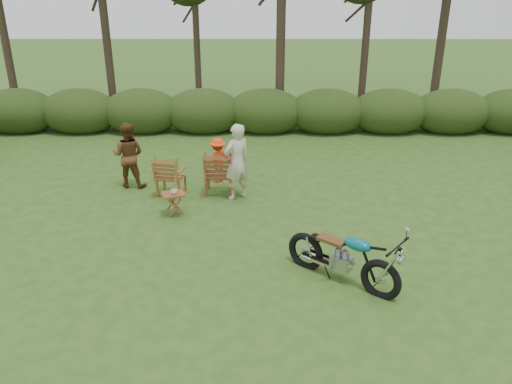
{
  "coord_description": "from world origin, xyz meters",
  "views": [
    {
      "loc": [
        -0.23,
        -6.88,
        4.39
      ],
      "look_at": [
        -0.27,
        1.57,
        0.9
      ],
      "focal_mm": 35.0,
      "sensor_mm": 36.0,
      "label": 1
    }
  ],
  "objects_px": {
    "adult_a": "(237,198)",
    "motorcycle": "(340,280)",
    "lawn_chair_right": "(220,193)",
    "side_table": "(174,204)",
    "child": "(219,181)",
    "lawn_chair_left": "(172,194)",
    "cup": "(174,192)",
    "adult_b": "(132,186)"
  },
  "relations": [
    {
      "from": "motorcycle",
      "to": "child",
      "type": "distance_m",
      "value": 4.96
    },
    {
      "from": "cup",
      "to": "child",
      "type": "relative_size",
      "value": 0.12
    },
    {
      "from": "lawn_chair_right",
      "to": "adult_b",
      "type": "bearing_deg",
      "value": -9.66
    },
    {
      "from": "lawn_chair_right",
      "to": "lawn_chair_left",
      "type": "relative_size",
      "value": 1.08
    },
    {
      "from": "side_table",
      "to": "adult_b",
      "type": "xyz_separation_m",
      "value": [
        -1.27,
        1.62,
        -0.24
      ]
    },
    {
      "from": "adult_a",
      "to": "motorcycle",
      "type": "bearing_deg",
      "value": 81.53
    },
    {
      "from": "cup",
      "to": "lawn_chair_left",
      "type": "bearing_deg",
      "value": 102.52
    },
    {
      "from": "side_table",
      "to": "adult_a",
      "type": "xyz_separation_m",
      "value": [
        1.27,
        0.92,
        -0.24
      ]
    },
    {
      "from": "lawn_chair_left",
      "to": "cup",
      "type": "bearing_deg",
      "value": 113.13
    },
    {
      "from": "lawn_chair_right",
      "to": "side_table",
      "type": "xyz_separation_m",
      "value": [
        -0.85,
        -1.22,
        0.24
      ]
    },
    {
      "from": "adult_b",
      "to": "lawn_chair_left",
      "type": "bearing_deg",
      "value": 161.62
    },
    {
      "from": "lawn_chair_right",
      "to": "adult_a",
      "type": "bearing_deg",
      "value": 144.72
    },
    {
      "from": "side_table",
      "to": "lawn_chair_left",
      "type": "bearing_deg",
      "value": 101.58
    },
    {
      "from": "cup",
      "to": "child",
      "type": "bearing_deg",
      "value": 69.42
    },
    {
      "from": "lawn_chair_right",
      "to": "child",
      "type": "xyz_separation_m",
      "value": [
        -0.08,
        0.72,
        0.0
      ]
    },
    {
      "from": "adult_a",
      "to": "side_table",
      "type": "bearing_deg",
      "value": -0.73
    },
    {
      "from": "lawn_chair_right",
      "to": "child",
      "type": "height_order",
      "value": "child"
    },
    {
      "from": "cup",
      "to": "child",
      "type": "distance_m",
      "value": 2.18
    },
    {
      "from": "cup",
      "to": "motorcycle",
      "type": "bearing_deg",
      "value": -38.47
    },
    {
      "from": "cup",
      "to": "adult_b",
      "type": "xyz_separation_m",
      "value": [
        -1.3,
        1.66,
        -0.54
      ]
    },
    {
      "from": "motorcycle",
      "to": "adult_a",
      "type": "height_order",
      "value": "adult_a"
    },
    {
      "from": "lawn_chair_left",
      "to": "child",
      "type": "bearing_deg",
      "value": -131.35
    },
    {
      "from": "lawn_chair_left",
      "to": "adult_a",
      "type": "distance_m",
      "value": 1.52
    },
    {
      "from": "lawn_chair_right",
      "to": "adult_a",
      "type": "relative_size",
      "value": 0.6
    },
    {
      "from": "cup",
      "to": "child",
      "type": "xyz_separation_m",
      "value": [
        0.74,
        1.98,
        -0.54
      ]
    },
    {
      "from": "side_table",
      "to": "child",
      "type": "relative_size",
      "value": 0.45
    },
    {
      "from": "motorcycle",
      "to": "lawn_chair_right",
      "type": "relative_size",
      "value": 1.88
    },
    {
      "from": "motorcycle",
      "to": "lawn_chair_right",
      "type": "bearing_deg",
      "value": 160.5
    },
    {
      "from": "side_table",
      "to": "adult_b",
      "type": "bearing_deg",
      "value": 128.2
    },
    {
      "from": "adult_a",
      "to": "adult_b",
      "type": "relative_size",
      "value": 1.1
    },
    {
      "from": "lawn_chair_right",
      "to": "adult_a",
      "type": "height_order",
      "value": "adult_a"
    },
    {
      "from": "lawn_chair_left",
      "to": "adult_b",
      "type": "height_order",
      "value": "adult_b"
    },
    {
      "from": "cup",
      "to": "adult_a",
      "type": "bearing_deg",
      "value": 37.66
    },
    {
      "from": "cup",
      "to": "side_table",
      "type": "bearing_deg",
      "value": 124.56
    },
    {
      "from": "adult_b",
      "to": "adult_a",
      "type": "bearing_deg",
      "value": 170.54
    },
    {
      "from": "lawn_chair_left",
      "to": "adult_a",
      "type": "height_order",
      "value": "adult_a"
    },
    {
      "from": "motorcycle",
      "to": "cup",
      "type": "relative_size",
      "value": 14.82
    },
    {
      "from": "adult_a",
      "to": "child",
      "type": "xyz_separation_m",
      "value": [
        -0.5,
        1.02,
        0.0
      ]
    },
    {
      "from": "lawn_chair_right",
      "to": "motorcycle",
      "type": "bearing_deg",
      "value": 121.99
    },
    {
      "from": "adult_a",
      "to": "lawn_chair_left",
      "type": "bearing_deg",
      "value": -45.31
    },
    {
      "from": "lawn_chair_left",
      "to": "adult_b",
      "type": "xyz_separation_m",
      "value": [
        -1.04,
        0.47,
        0.0
      ]
    },
    {
      "from": "child",
      "to": "lawn_chair_right",
      "type": "bearing_deg",
      "value": 66.47
    }
  ]
}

